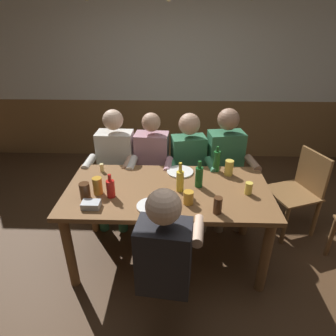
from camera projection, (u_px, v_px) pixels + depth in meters
ground_plane at (168, 256)px, 2.86m from camera, size 7.78×7.78×0.00m
back_wall_upper at (173, 44)px, 4.18m from camera, size 6.48×0.12×1.59m
back_wall_wainscot at (173, 128)px, 4.76m from camera, size 6.48×0.12×0.92m
dining_table at (168, 200)px, 2.56m from camera, size 1.75×0.88×0.76m
person_0 at (115, 162)px, 3.16m from camera, size 0.53×0.54×1.24m
person_1 at (151, 165)px, 3.15m from camera, size 0.51×0.55×1.21m
person_2 at (190, 165)px, 3.13m from camera, size 0.53×0.57×1.21m
person_3 at (226, 162)px, 3.12m from camera, size 0.54×0.57×1.26m
person_4 at (166, 253)px, 1.96m from camera, size 0.51×0.57×1.21m
chair_empty_near_left at (299, 190)px, 3.04m from camera, size 0.56×0.56×0.88m
table_candle at (102, 168)px, 2.78m from camera, size 0.04×0.04×0.08m
condiment_caddy at (91, 205)px, 2.26m from camera, size 0.14×0.10×0.05m
plate_0 at (151, 206)px, 2.28m from camera, size 0.23×0.23×0.01m
plate_1 at (180, 172)px, 2.78m from camera, size 0.25×0.25×0.01m
bottle_0 at (111, 188)px, 2.38m from camera, size 0.07×0.07×0.21m
bottle_1 at (180, 180)px, 2.45m from camera, size 0.06×0.06×0.26m
bottle_2 at (217, 161)px, 2.76m from camera, size 0.06×0.06×0.25m
bottle_3 at (199, 176)px, 2.51m from camera, size 0.07×0.07×0.24m
pint_glass_0 at (249, 188)px, 2.43m from camera, size 0.06×0.06×0.11m
pint_glass_1 at (188, 198)px, 2.30m from camera, size 0.08×0.08×0.11m
pint_glass_2 at (218, 205)px, 2.18m from camera, size 0.07×0.07×0.13m
pint_glass_3 at (229, 168)px, 2.71m from camera, size 0.08×0.08×0.14m
pint_glass_4 at (98, 186)px, 2.42m from camera, size 0.08×0.08×0.15m
pint_glass_5 at (85, 191)px, 2.36m from camera, size 0.08×0.08×0.14m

